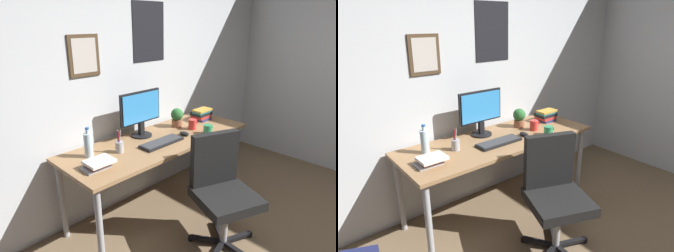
% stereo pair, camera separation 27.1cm
% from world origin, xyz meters
% --- Properties ---
extents(wall_back, '(4.40, 0.10, 2.60)m').
position_xyz_m(wall_back, '(-0.00, 2.15, 1.30)').
color(wall_back, silver).
rests_on(wall_back, ground_plane).
extents(desk, '(1.89, 0.69, 0.76)m').
position_xyz_m(desk, '(-0.01, 1.73, 0.68)').
color(desk, '#936D47').
rests_on(desk, ground_plane).
extents(office_chair, '(0.60, 0.60, 0.95)m').
position_xyz_m(office_chair, '(0.00, 1.03, 0.53)').
color(office_chair, black).
rests_on(office_chair, ground_plane).
extents(monitor, '(0.46, 0.20, 0.43)m').
position_xyz_m(monitor, '(-0.09, 1.91, 0.99)').
color(monitor, black).
rests_on(monitor, desk).
extents(keyboard, '(0.43, 0.15, 0.03)m').
position_xyz_m(keyboard, '(-0.09, 1.63, 0.77)').
color(keyboard, black).
rests_on(keyboard, desk).
extents(computer_mouse, '(0.06, 0.11, 0.04)m').
position_xyz_m(computer_mouse, '(0.21, 1.62, 0.77)').
color(computer_mouse, black).
rests_on(computer_mouse, desk).
extents(water_bottle, '(0.07, 0.07, 0.25)m').
position_xyz_m(water_bottle, '(-0.69, 1.85, 0.86)').
color(water_bottle, silver).
rests_on(water_bottle, desk).
extents(coffee_mug_near, '(0.12, 0.09, 0.09)m').
position_xyz_m(coffee_mug_near, '(0.41, 1.49, 0.80)').
color(coffee_mug_near, '#2D8C59').
rests_on(coffee_mug_near, desk).
extents(coffee_mug_far, '(0.12, 0.08, 0.10)m').
position_xyz_m(coffee_mug_far, '(0.40, 1.68, 0.81)').
color(coffee_mug_far, red).
rests_on(coffee_mug_far, desk).
extents(potted_plant, '(0.13, 0.13, 0.19)m').
position_xyz_m(potted_plant, '(0.35, 1.86, 0.86)').
color(potted_plant, brown).
rests_on(potted_plant, desk).
extents(pen_cup, '(0.07, 0.07, 0.20)m').
position_xyz_m(pen_cup, '(-0.47, 1.75, 0.81)').
color(pen_cup, '#9EA0A5').
rests_on(pen_cup, desk).
extents(book_stack_left, '(0.23, 0.18, 0.06)m').
position_xyz_m(book_stack_left, '(-0.75, 1.63, 0.79)').
color(book_stack_left, gray).
rests_on(book_stack_left, desk).
extents(book_stack_right, '(0.22, 0.17, 0.12)m').
position_xyz_m(book_stack_right, '(0.72, 1.82, 0.82)').
color(book_stack_right, navy).
rests_on(book_stack_right, desk).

